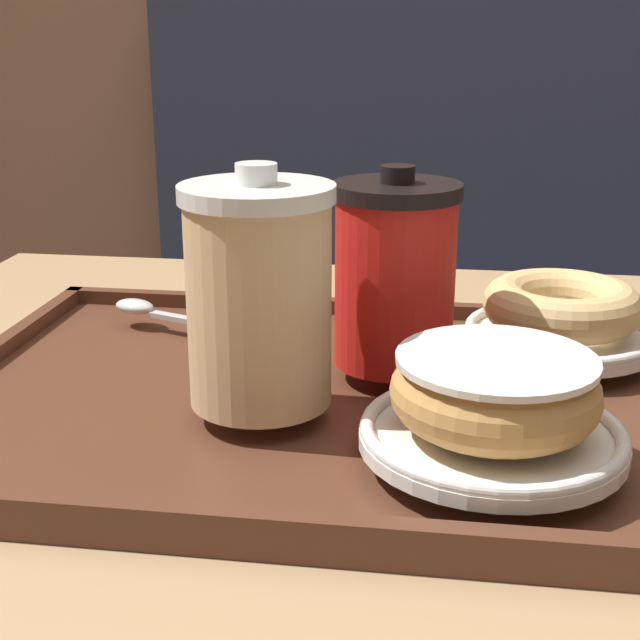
# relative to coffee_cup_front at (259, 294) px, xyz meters

# --- Properties ---
(booth_bench) EXTENTS (1.16, 0.44, 1.00)m
(booth_bench) POSITION_rel_coffee_cup_front_xyz_m (0.17, 0.92, -0.49)
(booth_bench) COLOR #33384C
(booth_bench) RESTS_ON ground_plane
(cafe_table) EXTENTS (0.79, 0.74, 0.71)m
(cafe_table) POSITION_rel_coffee_cup_front_xyz_m (0.02, 0.05, -0.27)
(cafe_table) COLOR tan
(cafe_table) RESTS_ON ground_plane
(serving_tray) EXTENTS (0.50, 0.36, 0.02)m
(serving_tray) POSITION_rel_coffee_cup_front_xyz_m (0.03, 0.04, -0.09)
(serving_tray) COLOR #512D1E
(serving_tray) RESTS_ON cafe_table
(coffee_cup_front) EXTENTS (0.09, 0.09, 0.15)m
(coffee_cup_front) POSITION_rel_coffee_cup_front_xyz_m (0.00, 0.00, 0.00)
(coffee_cup_front) COLOR #E0B784
(coffee_cup_front) RESTS_ON serving_tray
(coffee_cup_rear) EXTENTS (0.09, 0.09, 0.14)m
(coffee_cup_rear) POSITION_rel_coffee_cup_front_xyz_m (0.08, 0.08, -0.01)
(coffee_cup_rear) COLOR red
(coffee_cup_rear) RESTS_ON serving_tray
(plate_with_chocolate_donut) EXTENTS (0.15, 0.15, 0.01)m
(plate_with_chocolate_donut) POSITION_rel_coffee_cup_front_xyz_m (0.14, -0.05, -0.06)
(plate_with_chocolate_donut) COLOR white
(plate_with_chocolate_donut) RESTS_ON serving_tray
(donut_chocolate_glazed) EXTENTS (0.12, 0.12, 0.04)m
(donut_chocolate_glazed) POSITION_rel_coffee_cup_front_xyz_m (0.14, -0.05, -0.03)
(donut_chocolate_glazed) COLOR tan
(donut_chocolate_glazed) RESTS_ON plate_with_chocolate_donut
(plate_with_plain_donut) EXTENTS (0.14, 0.14, 0.01)m
(plate_with_plain_donut) POSITION_rel_coffee_cup_front_xyz_m (0.20, 0.13, -0.06)
(plate_with_plain_donut) COLOR white
(plate_with_plain_donut) RESTS_ON serving_tray
(donut_plain) EXTENTS (0.11, 0.11, 0.03)m
(donut_plain) POSITION_rel_coffee_cup_front_xyz_m (0.20, 0.13, -0.04)
(donut_plain) COLOR #DBB270
(donut_plain) RESTS_ON plate_with_plain_donut
(spoon) EXTENTS (0.15, 0.07, 0.01)m
(spoon) POSITION_rel_coffee_cup_front_xyz_m (-0.12, 0.15, -0.06)
(spoon) COLOR silver
(spoon) RESTS_ON serving_tray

